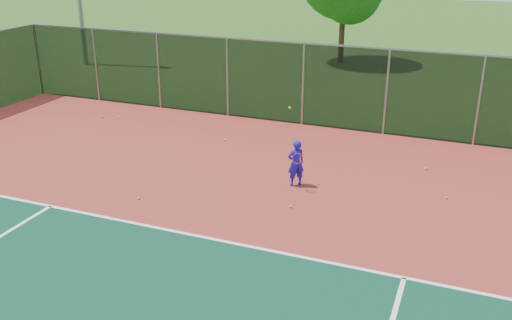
{
  "coord_description": "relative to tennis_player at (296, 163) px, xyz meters",
  "views": [
    {
      "loc": [
        2.84,
        -7.38,
        6.57
      ],
      "look_at": [
        -2.06,
        5.0,
        1.3
      ],
      "focal_mm": 40.0,
      "sensor_mm": 36.0,
      "label": 1
    }
  ],
  "objects": [
    {
      "name": "court_apron",
      "position": [
        1.51,
        -4.63,
        -0.68
      ],
      "size": [
        30.0,
        20.0,
        0.02
      ],
      "primitive_type": "cube",
      "color": "maroon",
      "rests_on": "ground"
    },
    {
      "name": "practice_ball_4",
      "position": [
        -8.22,
        3.51,
        -0.64
      ],
      "size": [
        0.07,
        0.07,
        0.07
      ],
      "primitive_type": "sphere",
      "color": "#BDD018",
      "rests_on": "court_apron"
    },
    {
      "name": "tennis_player",
      "position": [
        0.0,
        0.0,
        0.0
      ],
      "size": [
        0.59,
        0.69,
        2.24
      ],
      "color": "#1B14BF",
      "rests_on": "court_apron"
    },
    {
      "name": "practice_ball_1",
      "position": [
        3.29,
        2.52,
        -0.64
      ],
      "size": [
        0.07,
        0.07,
        0.07
      ],
      "primitive_type": "sphere",
      "color": "#BDD018",
      "rests_on": "court_apron"
    },
    {
      "name": "practice_ball_2",
      "position": [
        4.02,
        0.62,
        -0.64
      ],
      "size": [
        0.07,
        0.07,
        0.07
      ],
      "primitive_type": "sphere",
      "color": "#BDD018",
      "rests_on": "court_apron"
    },
    {
      "name": "practice_ball_6",
      "position": [
        -3.59,
        -2.43,
        -0.64
      ],
      "size": [
        0.07,
        0.07,
        0.07
      ],
      "primitive_type": "sphere",
      "color": "#BDD018",
      "rests_on": "court_apron"
    },
    {
      "name": "practice_ball_3",
      "position": [
        -8.87,
        3.3,
        -0.64
      ],
      "size": [
        0.07,
        0.07,
        0.07
      ],
      "primitive_type": "sphere",
      "color": "#BDD018",
      "rests_on": "court_apron"
    },
    {
      "name": "practice_ball_7",
      "position": [
        -3.38,
        2.67,
        -0.64
      ],
      "size": [
        0.07,
        0.07,
        0.07
      ],
      "primitive_type": "sphere",
      "color": "#BDD018",
      "rests_on": "court_apron"
    },
    {
      "name": "practice_ball_0",
      "position": [
        0.33,
        -1.41,
        -0.64
      ],
      "size": [
        0.07,
        0.07,
        0.07
      ],
      "primitive_type": "sphere",
      "color": "#BDD018",
      "rests_on": "court_apron"
    },
    {
      "name": "fence_back",
      "position": [
        1.51,
        5.37,
        0.87
      ],
      "size": [
        30.0,
        0.06,
        3.03
      ],
      "color": "black",
      "rests_on": "court_apron"
    }
  ]
}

